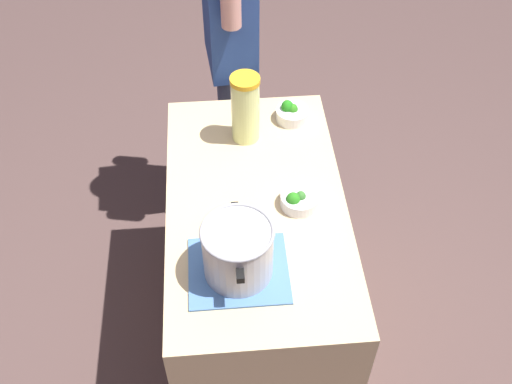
{
  "coord_description": "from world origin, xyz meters",
  "views": [
    {
      "loc": [
        -1.45,
        0.12,
        2.53
      ],
      "look_at": [
        0.0,
        0.0,
        0.95
      ],
      "focal_mm": 42.63,
      "sensor_mm": 36.0,
      "label": 1
    }
  ],
  "objects_px": {
    "lemonade_pitcher": "(245,108)",
    "broccoli_bowl_center": "(299,200)",
    "cooking_pot": "(238,250)",
    "person_cook": "(231,53)",
    "broccoli_bowl_front": "(292,113)"
  },
  "relations": [
    {
      "from": "broccoli_bowl_front",
      "to": "broccoli_bowl_center",
      "type": "distance_m",
      "value": 0.47
    },
    {
      "from": "lemonade_pitcher",
      "to": "broccoli_bowl_center",
      "type": "bearing_deg",
      "value": -156.96
    },
    {
      "from": "lemonade_pitcher",
      "to": "broccoli_bowl_center",
      "type": "relative_size",
      "value": 2.11
    },
    {
      "from": "cooking_pot",
      "to": "lemonade_pitcher",
      "type": "relative_size",
      "value": 1.04
    },
    {
      "from": "cooking_pot",
      "to": "broccoli_bowl_front",
      "type": "relative_size",
      "value": 2.25
    },
    {
      "from": "cooking_pot",
      "to": "broccoli_bowl_front",
      "type": "bearing_deg",
      "value": -19.61
    },
    {
      "from": "broccoli_bowl_front",
      "to": "broccoli_bowl_center",
      "type": "bearing_deg",
      "value": 176.0
    },
    {
      "from": "cooking_pot",
      "to": "broccoli_bowl_center",
      "type": "relative_size",
      "value": 2.2
    },
    {
      "from": "cooking_pot",
      "to": "broccoli_bowl_center",
      "type": "height_order",
      "value": "cooking_pot"
    },
    {
      "from": "person_cook",
      "to": "broccoli_bowl_front",
      "type": "bearing_deg",
      "value": -151.44
    },
    {
      "from": "person_cook",
      "to": "cooking_pot",
      "type": "bearing_deg",
      "value": 178.08
    },
    {
      "from": "lemonade_pitcher",
      "to": "broccoli_bowl_center",
      "type": "xyz_separation_m",
      "value": [
        -0.38,
        -0.16,
        -0.12
      ]
    },
    {
      "from": "broccoli_bowl_front",
      "to": "broccoli_bowl_center",
      "type": "xyz_separation_m",
      "value": [
        -0.47,
        0.03,
        -0.0
      ]
    },
    {
      "from": "broccoli_bowl_center",
      "to": "cooking_pot",
      "type": "bearing_deg",
      "value": 139.37
    },
    {
      "from": "lemonade_pitcher",
      "to": "person_cook",
      "type": "distance_m",
      "value": 0.52
    }
  ]
}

